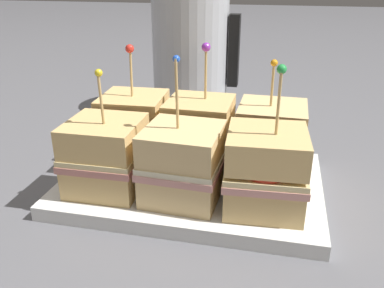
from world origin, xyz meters
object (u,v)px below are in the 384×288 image
(sandwich_back_center, at_px, (201,132))
(sandwich_back_right, at_px, (271,138))
(sandwich_front_right, at_px, (265,170))
(serving_platter, at_px, (192,184))
(sandwich_front_center, at_px, (184,163))
(kettle_steel, at_px, (191,53))
(sandwich_front_left, at_px, (106,155))
(sandwich_back_left, at_px, (134,126))

(sandwich_back_center, xyz_separation_m, sandwich_back_right, (0.10, -0.00, -0.00))
(sandwich_front_right, xyz_separation_m, sandwich_back_center, (-0.09, 0.10, 0.00))
(serving_platter, height_order, sandwich_back_right, sandwich_back_right)
(sandwich_front_center, xyz_separation_m, kettle_steel, (-0.08, 0.37, 0.06))
(sandwich_front_left, distance_m, sandwich_front_center, 0.10)
(serving_platter, bearing_deg, kettle_steel, 102.97)
(sandwich_back_right, bearing_deg, sandwich_front_left, -154.29)
(sandwich_back_right, distance_m, kettle_steel, 0.33)
(sandwich_front_right, bearing_deg, serving_platter, 152.51)
(sandwich_front_center, distance_m, sandwich_back_right, 0.13)
(sandwich_front_right, height_order, sandwich_back_center, same)
(sandwich_back_left, distance_m, sandwich_back_center, 0.10)
(serving_platter, relative_size, sandwich_back_right, 2.19)
(sandwich_front_center, height_order, sandwich_front_right, sandwich_front_center)
(sandwich_back_right, relative_size, kettle_steel, 0.58)
(sandwich_back_right, bearing_deg, kettle_steel, 121.65)
(sandwich_back_center, bearing_deg, sandwich_front_right, -46.07)
(sandwich_front_left, relative_size, sandwich_front_center, 0.89)
(sandwich_front_left, relative_size, sandwich_front_right, 0.91)
(sandwich_back_center, relative_size, sandwich_back_right, 1.10)
(sandwich_back_center, relative_size, kettle_steel, 0.64)
(sandwich_back_left, distance_m, kettle_steel, 0.28)
(sandwich_front_right, distance_m, sandwich_back_right, 0.10)
(sandwich_front_left, distance_m, sandwich_back_center, 0.14)
(serving_platter, xyz_separation_m, sandwich_front_left, (-0.10, -0.05, 0.05))
(sandwich_back_center, distance_m, sandwich_back_right, 0.10)
(sandwich_front_center, distance_m, sandwich_front_right, 0.09)
(sandwich_front_left, bearing_deg, kettle_steel, 86.55)
(sandwich_front_left, xyz_separation_m, sandwich_back_right, (0.19, 0.09, 0.00))
(sandwich_front_right, xyz_separation_m, sandwich_back_right, (0.00, 0.10, -0.00))
(sandwich_back_center, bearing_deg, sandwich_front_left, -136.24)
(serving_platter, distance_m, kettle_steel, 0.35)
(serving_platter, relative_size, sandwich_front_center, 1.95)
(sandwich_front_right, distance_m, sandwich_back_center, 0.13)
(serving_platter, distance_m, sandwich_front_center, 0.07)
(sandwich_front_center, relative_size, kettle_steel, 0.66)
(sandwich_front_center, xyz_separation_m, sandwich_back_center, (0.00, 0.10, 0.00))
(sandwich_front_center, bearing_deg, kettle_steel, 101.49)
(sandwich_back_center, bearing_deg, serving_platter, -92.05)
(sandwich_back_left, bearing_deg, sandwich_back_center, -0.63)
(serving_platter, bearing_deg, sandwich_front_right, -27.49)
(sandwich_front_right, relative_size, sandwich_back_right, 1.10)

